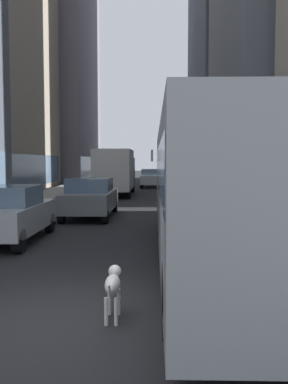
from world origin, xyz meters
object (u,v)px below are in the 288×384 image
box_truck (115,171)px  dalmatian_dog (113,284)px  car_grey_wagon (91,197)px  car_silver_sedan (7,213)px  car_black_suv (166,174)px  transit_bus (216,185)px  car_white_van (152,178)px

box_truck → dalmatian_dog: (2.01, -22.57, -1.15)m
car_grey_wagon → dalmatian_dog: 11.42m
car_grey_wagon → box_truck: (0.00, 11.33, 0.84)m
box_truck → dalmatian_dog: 22.69m
car_silver_sedan → box_truck: box_truck is taller
box_truck → dalmatian_dog: size_ratio=7.79×
car_silver_sedan → car_black_suv: bearing=81.1°
transit_bus → car_grey_wagon: 8.80m
car_silver_sedan → car_grey_wagon: bearing=73.5°
car_grey_wagon → box_truck: box_truck is taller
transit_bus → dalmatian_dog: bearing=-119.9°
car_silver_sedan → dalmatian_dog: bearing=-58.2°
car_silver_sedan → dalmatian_dog: 6.87m
car_white_van → car_black_suv: bearing=81.1°
box_truck → transit_bus: bearing=-78.2°
car_white_van → transit_bus: bearing=-86.7°
car_black_suv → box_truck: bearing=-101.9°
car_white_van → box_truck: 9.00m
car_silver_sedan → box_truck: bearing=84.5°
car_black_suv → box_truck: size_ratio=0.59×
transit_bus → car_white_van: 27.81m
car_grey_wagon → car_silver_sedan: (-1.60, -5.39, -0.00)m
transit_bus → box_truck: bearing=101.8°
car_silver_sedan → car_black_suv: size_ratio=0.91×
car_black_suv → box_truck: 19.34m
car_grey_wagon → dalmatian_dog: (2.01, -11.23, -0.31)m
car_white_van → car_grey_wagon: same height
box_truck → car_black_suv: bearing=78.1°
transit_bus → dalmatian_dog: 4.18m
dalmatian_dog → car_white_van: bearing=89.3°
transit_bus → box_truck: size_ratio=1.54×
car_silver_sedan → box_truck: 16.83m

